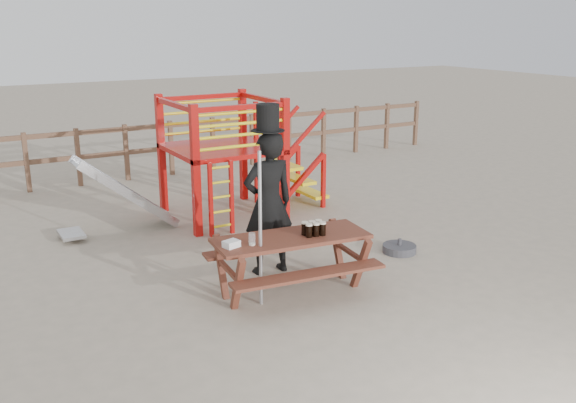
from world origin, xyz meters
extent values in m
plane|color=tan|center=(0.00, 0.00, 0.00)|extent=(60.00, 60.00, 0.00)
cube|color=brown|center=(0.00, 7.00, 1.10)|extent=(15.00, 0.06, 0.10)
cube|color=brown|center=(0.00, 7.00, 0.60)|extent=(15.00, 0.06, 0.10)
cube|color=brown|center=(-2.50, 7.00, 0.60)|extent=(0.09, 0.09, 1.20)
cube|color=brown|center=(-1.50, 7.00, 0.60)|extent=(0.09, 0.09, 1.20)
cube|color=brown|center=(-0.50, 7.00, 0.60)|extent=(0.09, 0.09, 1.20)
cube|color=brown|center=(0.50, 7.00, 0.60)|extent=(0.09, 0.09, 1.20)
cube|color=brown|center=(1.50, 7.00, 0.60)|extent=(0.09, 0.09, 1.20)
cube|color=brown|center=(2.50, 7.00, 0.60)|extent=(0.09, 0.09, 1.20)
cube|color=brown|center=(3.50, 7.00, 0.60)|extent=(0.09, 0.09, 1.20)
cube|color=brown|center=(4.50, 7.00, 0.60)|extent=(0.09, 0.09, 1.20)
cube|color=brown|center=(5.50, 7.00, 0.60)|extent=(0.09, 0.09, 1.20)
cube|color=brown|center=(6.50, 7.00, 0.60)|extent=(0.09, 0.09, 1.20)
cube|color=brown|center=(7.50, 7.00, 0.60)|extent=(0.09, 0.09, 1.20)
cube|color=#AD0E0B|center=(-0.60, 2.80, 1.05)|extent=(0.12, 0.12, 2.10)
cube|color=#AD0E0B|center=(1.00, 2.80, 1.05)|extent=(0.12, 0.12, 2.10)
cube|color=#AD0E0B|center=(-0.60, 4.40, 1.05)|extent=(0.12, 0.12, 2.10)
cube|color=#AD0E0B|center=(1.00, 4.40, 1.05)|extent=(0.12, 0.12, 2.10)
cube|color=#AD0E0B|center=(0.20, 3.60, 1.20)|extent=(1.72, 1.72, 0.08)
cube|color=#AD0E0B|center=(0.20, 2.80, 2.00)|extent=(1.60, 0.08, 0.08)
cube|color=#AD0E0B|center=(0.20, 4.40, 2.00)|extent=(1.60, 0.08, 0.08)
cube|color=#AD0E0B|center=(-0.60, 3.60, 2.00)|extent=(0.08, 1.60, 0.08)
cube|color=#AD0E0B|center=(1.00, 3.60, 2.00)|extent=(0.08, 1.60, 0.08)
cylinder|color=yellow|center=(0.20, 2.80, 1.38)|extent=(1.50, 0.05, 0.05)
cylinder|color=yellow|center=(0.20, 4.40, 1.38)|extent=(1.50, 0.05, 0.05)
cylinder|color=yellow|center=(0.20, 2.80, 1.56)|extent=(1.50, 0.05, 0.05)
cylinder|color=yellow|center=(0.20, 4.40, 1.56)|extent=(1.50, 0.05, 0.05)
cylinder|color=yellow|center=(0.20, 2.80, 1.74)|extent=(1.50, 0.05, 0.05)
cylinder|color=yellow|center=(0.20, 4.40, 1.74)|extent=(1.50, 0.05, 0.05)
cylinder|color=yellow|center=(0.20, 2.80, 1.92)|extent=(1.50, 0.05, 0.05)
cylinder|color=yellow|center=(0.20, 4.40, 1.92)|extent=(1.50, 0.05, 0.05)
cube|color=#AD0E0B|center=(-0.43, 2.65, 0.60)|extent=(0.06, 0.06, 1.20)
cube|color=#AD0E0B|center=(-0.07, 2.65, 0.60)|extent=(0.06, 0.06, 1.20)
cylinder|color=yellow|center=(-0.25, 2.65, 0.15)|extent=(0.36, 0.04, 0.04)
cylinder|color=yellow|center=(-0.25, 2.65, 0.39)|extent=(0.36, 0.04, 0.04)
cylinder|color=yellow|center=(-0.25, 2.65, 0.63)|extent=(0.36, 0.04, 0.04)
cylinder|color=yellow|center=(-0.25, 2.65, 0.87)|extent=(0.36, 0.04, 0.04)
cylinder|color=yellow|center=(-0.25, 2.65, 1.11)|extent=(0.36, 0.04, 0.04)
cube|color=yellow|center=(1.15, 3.60, 1.08)|extent=(0.30, 0.90, 0.06)
cube|color=yellow|center=(1.43, 3.60, 0.78)|extent=(0.30, 0.90, 0.06)
cube|color=yellow|center=(1.71, 3.60, 0.48)|extent=(0.30, 0.90, 0.06)
cube|color=yellow|center=(1.99, 3.60, 0.18)|extent=(0.30, 0.90, 0.06)
cube|color=#AD0E0B|center=(1.55, 3.15, 0.60)|extent=(0.95, 0.08, 0.86)
cube|color=#AD0E0B|center=(1.55, 4.05, 0.60)|extent=(0.95, 0.08, 0.86)
cube|color=silver|center=(-1.50, 3.60, 0.62)|extent=(1.53, 0.55, 1.21)
cube|color=silver|center=(-1.50, 3.33, 0.66)|extent=(1.58, 0.04, 1.28)
cube|color=silver|center=(-1.50, 3.87, 0.66)|extent=(1.58, 0.04, 1.28)
cube|color=silver|center=(-2.40, 3.60, 0.10)|extent=(0.35, 0.55, 0.05)
cube|color=brown|center=(-0.42, 0.16, 0.72)|extent=(2.00, 0.93, 0.05)
cube|color=brown|center=(-0.48, -0.37, 0.43)|extent=(1.95, 0.48, 0.04)
cube|color=brown|center=(-0.36, 0.69, 0.43)|extent=(1.95, 0.48, 0.04)
cube|color=brown|center=(-1.23, 0.25, 0.35)|extent=(0.20, 1.16, 0.69)
cube|color=brown|center=(0.40, 0.07, 0.35)|extent=(0.20, 1.16, 0.69)
imported|color=black|center=(-0.33, 0.91, 0.97)|extent=(0.73, 0.50, 1.95)
cube|color=#0A7739|center=(-0.33, 1.06, 1.21)|extent=(0.08, 0.02, 0.45)
cylinder|color=black|center=(-0.33, 0.91, 1.95)|extent=(0.44, 0.44, 0.01)
cylinder|color=black|center=(-0.33, 0.91, 2.13)|extent=(0.30, 0.30, 0.34)
cube|color=white|center=(-0.33, 1.06, 2.25)|extent=(0.16, 0.01, 0.04)
cylinder|color=#B2B2B7|center=(-0.91, 0.04, 0.95)|extent=(0.04, 0.04, 1.89)
cylinder|color=#38383D|center=(1.70, 0.60, 0.06)|extent=(0.50, 0.50, 0.12)
cylinder|color=#38383D|center=(1.70, 0.60, 0.16)|extent=(0.06, 0.06, 0.10)
cube|color=white|center=(-1.23, 0.17, 0.79)|extent=(0.21, 0.18, 0.08)
cylinder|color=black|center=(-0.25, 0.02, 0.82)|extent=(0.08, 0.08, 0.15)
cylinder|color=beige|center=(-0.25, 0.02, 0.91)|extent=(0.08, 0.08, 0.02)
cylinder|color=black|center=(-0.15, 0.01, 0.82)|extent=(0.08, 0.08, 0.15)
cylinder|color=beige|center=(-0.15, 0.01, 0.91)|extent=(0.08, 0.08, 0.02)
cylinder|color=black|center=(-0.06, 0.00, 0.82)|extent=(0.08, 0.08, 0.15)
cylinder|color=beige|center=(-0.06, 0.00, 0.91)|extent=(0.08, 0.08, 0.02)
cylinder|color=black|center=(-0.25, 0.12, 0.82)|extent=(0.08, 0.08, 0.15)
cylinder|color=beige|center=(-0.25, 0.12, 0.91)|extent=(0.08, 0.08, 0.02)
cylinder|color=black|center=(-0.15, 0.10, 0.82)|extent=(0.08, 0.08, 0.15)
cylinder|color=beige|center=(-0.15, 0.10, 0.91)|extent=(0.08, 0.08, 0.02)
cylinder|color=black|center=(-0.06, 0.10, 0.82)|extent=(0.08, 0.08, 0.15)
cylinder|color=beige|center=(-0.06, 0.10, 0.91)|extent=(0.08, 0.08, 0.02)
cylinder|color=silver|center=(-0.98, 0.11, 0.82)|extent=(0.08, 0.08, 0.15)
cylinder|color=beige|center=(-0.98, 0.11, 0.76)|extent=(0.07, 0.07, 0.02)
camera|label=1|loc=(-4.20, -6.33, 3.34)|focal=40.00mm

